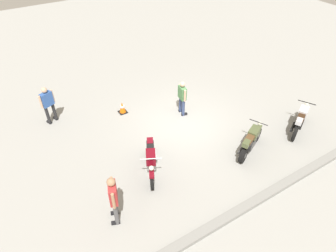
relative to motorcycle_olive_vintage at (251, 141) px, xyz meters
name	(u,v)px	position (x,y,z in m)	size (l,w,h in m)	color
ground_plane	(183,123)	(1.21, -2.71, -0.49)	(40.00, 40.00, 0.00)	#9E9E99
curb_edge	(262,197)	(1.21, 1.89, -0.41)	(14.00, 0.30, 0.15)	gray
motorcycle_olive_vintage	(251,141)	(0.00, 0.00, 0.00)	(1.84, 1.01, 1.07)	black
motorcycle_maroon_cruiser	(151,160)	(3.67, -1.06, 0.03)	(1.07, 1.92, 1.09)	black
motorcycle_silver_cruiser	(300,120)	(-2.59, 0.12, 0.03)	(1.91, 1.07, 1.09)	black
person_in_blue_shirt	(48,103)	(5.89, -5.74, 0.49)	(0.64, 0.45, 1.70)	#262628
person_in_red_shirt	(113,197)	(5.51, 0.11, 0.55)	(0.45, 0.67, 1.79)	#59595B
person_in_green_shirt	(182,96)	(0.86, -3.34, 0.41)	(0.37, 0.63, 1.60)	#384772
traffic_cone	(122,108)	(3.06, -4.78, -0.23)	(0.36, 0.36, 0.53)	black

